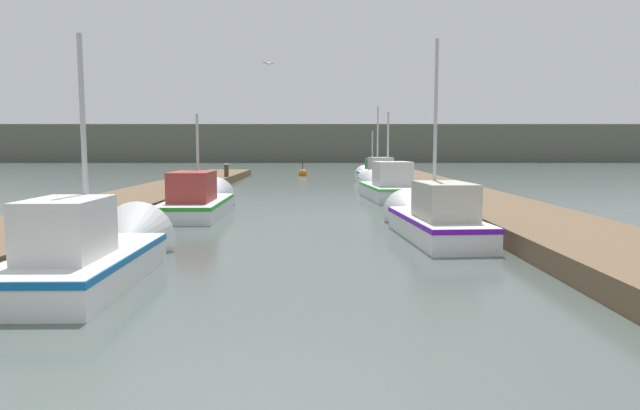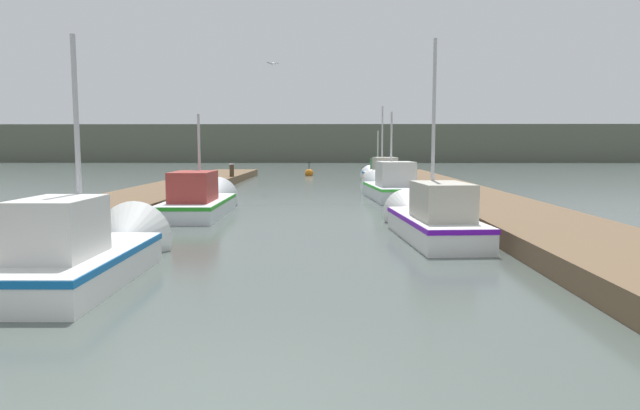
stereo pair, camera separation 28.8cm
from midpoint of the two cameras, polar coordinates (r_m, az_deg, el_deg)
name	(u,v)px [view 2 (the right image)]	position (r m, az deg, el deg)	size (l,w,h in m)	color
dock_left	(147,198)	(21.44, -16.54, 0.65)	(2.90, 40.00, 0.42)	brown
dock_right	(468,199)	(21.06, 14.99, 0.60)	(2.90, 40.00, 0.42)	brown
distant_shore_ridge	(324,144)	(78.48, 0.54, 6.16)	(120.00, 16.00, 4.72)	#565B4C
fishing_boat_0	(91,251)	(9.97, -21.16, -4.34)	(1.67, 4.69, 4.28)	silver
fishing_boat_1	(429,218)	(13.52, 11.47, -1.27)	(1.77, 5.14, 4.86)	silver
fishing_boat_2	(202,200)	(18.06, -11.30, 0.47)	(1.72, 5.34, 3.58)	silver
fishing_boat_3	(390,187)	(23.09, 7.33, 1.84)	(2.09, 5.43, 3.93)	silver
fishing_boat_4	(381,179)	(27.69, 6.45, 2.56)	(1.71, 4.76, 4.32)	silver
fishing_boat_5	(377,175)	(32.64, 5.95, 3.01)	(1.71, 4.89, 3.25)	silver
mooring_piling_0	(195,186)	(22.00, -12.04, 1.83)	(0.32, 0.32, 1.13)	#473523
mooring_piling_1	(232,174)	(31.31, -8.55, 3.08)	(0.27, 0.27, 1.12)	#473523
channel_buoy	(309,173)	(40.06, -0.89, 3.20)	(0.60, 0.60, 1.10)	#BF6513
seagull_lead	(273,64)	(26.40, -4.41, 13.90)	(0.54, 0.36, 0.12)	white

